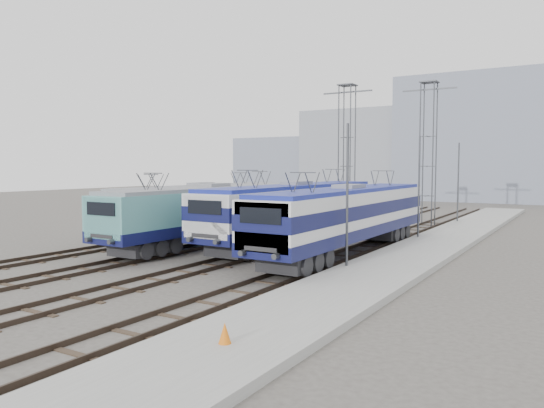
{
  "coord_description": "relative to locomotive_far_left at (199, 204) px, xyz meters",
  "views": [
    {
      "loc": [
        18.41,
        -21.06,
        5.0
      ],
      "look_at": [
        1.45,
        7.0,
        2.66
      ],
      "focal_mm": 35.0,
      "sensor_mm": 36.0,
      "label": 1
    }
  ],
  "objects": [
    {
      "name": "ground",
      "position": [
        6.75,
        -9.99,
        -2.19
      ],
      "size": [
        160.0,
        160.0,
        0.0
      ],
      "primitive_type": "plane",
      "color": "#514C47"
    },
    {
      "name": "platform",
      "position": [
        16.95,
        -1.99,
        -2.04
      ],
      "size": [
        4.0,
        70.0,
        0.3
      ],
      "primitive_type": "cube",
      "color": "#9E9E99",
      "rests_on": "ground"
    },
    {
      "name": "locomotive_far_left",
      "position": [
        0.0,
        0.0,
        0.0
      ],
      "size": [
        2.77,
        17.5,
        3.29
      ],
      "color": "#111447",
      "rests_on": "ground"
    },
    {
      "name": "locomotive_center_left",
      "position": [
        4.5,
        -4.31,
        0.08
      ],
      "size": [
        2.88,
        18.16,
        3.42
      ],
      "color": "#111447",
      "rests_on": "ground"
    },
    {
      "name": "locomotive_center_right",
      "position": [
        9.0,
        -1.46,
        0.21
      ],
      "size": [
        2.98,
        18.83,
        3.54
      ],
      "color": "#111447",
      "rests_on": "ground"
    },
    {
      "name": "locomotive_far_right",
      "position": [
        13.5,
        -3.61,
        0.17
      ],
      "size": [
        2.93,
        18.52,
        3.48
      ],
      "color": "#111447",
      "rests_on": "ground"
    },
    {
      "name": "catenary_tower_west",
      "position": [
        6.75,
        12.01,
        4.46
      ],
      "size": [
        4.5,
        1.2,
        12.0
      ],
      "color": "#3F4247",
      "rests_on": "ground"
    },
    {
      "name": "catenary_tower_east",
      "position": [
        13.25,
        14.01,
        4.46
      ],
      "size": [
        4.5,
        1.2,
        12.0
      ],
      "color": "#3F4247",
      "rests_on": "ground"
    },
    {
      "name": "mast_front",
      "position": [
        15.35,
        -7.99,
        1.31
      ],
      "size": [
        0.12,
        0.12,
        7.0
      ],
      "primitive_type": "cylinder",
      "color": "#3F4247",
      "rests_on": "ground"
    },
    {
      "name": "mast_mid",
      "position": [
        15.35,
        4.01,
        1.31
      ],
      "size": [
        0.12,
        0.12,
        7.0
      ],
      "primitive_type": "cylinder",
      "color": "#3F4247",
      "rests_on": "ground"
    },
    {
      "name": "mast_rear",
      "position": [
        15.35,
        16.01,
        1.31
      ],
      "size": [
        0.12,
        0.12,
        7.0
      ],
      "primitive_type": "cylinder",
      "color": "#3F4247",
      "rests_on": "ground"
    },
    {
      "name": "safety_cone",
      "position": [
        16.97,
        -19.92,
        -1.61
      ],
      "size": [
        0.34,
        0.34,
        0.56
      ],
      "primitive_type": "cone",
      "color": "orange",
      "rests_on": "platform"
    },
    {
      "name": "building_west",
      "position": [
        -7.25,
        52.01,
        4.81
      ],
      "size": [
        18.0,
        12.0,
        14.0
      ],
      "primitive_type": "cube",
      "color": "#8D929C",
      "rests_on": "ground"
    },
    {
      "name": "building_center",
      "position": [
        10.75,
        52.01,
        6.81
      ],
      "size": [
        22.0,
        14.0,
        18.0
      ],
      "primitive_type": "cube",
      "color": "gray",
      "rests_on": "ground"
    },
    {
      "name": "building_far_west",
      "position": [
        -23.25,
        52.01,
        2.81
      ],
      "size": [
        14.0,
        10.0,
        10.0
      ],
      "primitive_type": "cube",
      "color": "gray",
      "rests_on": "ground"
    }
  ]
}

